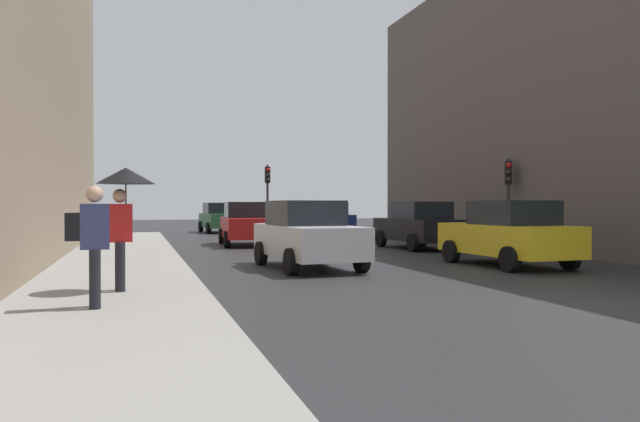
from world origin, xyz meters
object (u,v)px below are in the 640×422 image
Objects in this scene: traffic_light_far_median at (268,187)px; car_dark_suv at (419,225)px; pedestrian_with_grey_backpack at (91,239)px; pedestrian_with_umbrella at (124,194)px; car_silver_hatchback at (307,234)px; car_blue_van at (326,219)px; car_red_sedan at (246,224)px; car_yellow_taxi at (508,234)px; car_green_estate at (220,218)px; traffic_light_mid_street at (508,187)px.

traffic_light_far_median reaches higher than car_dark_suv.
pedestrian_with_umbrella is at bearing 76.48° from pedestrian_with_grey_backpack.
car_silver_hatchback and car_blue_van have the same top height.
car_red_sedan and car_yellow_taxi have the same top height.
car_silver_hatchback and car_green_estate have the same top height.
traffic_light_mid_street reaches higher than car_silver_hatchback.
traffic_light_far_median is at bearing 71.64° from pedestrian_with_umbrella.
traffic_light_far_median is 11.38m from car_dark_suv.
car_blue_van is 6.98m from car_green_estate.
car_dark_suv and car_blue_van have the same top height.
traffic_light_far_median is 7.43m from car_red_sedan.
traffic_light_mid_street is 15.18m from pedestrian_with_umbrella.
car_red_sedan is at bearing -108.63° from traffic_light_far_median.
car_red_sedan is 8.92m from car_blue_van.
car_yellow_taxi is at bearing -94.87° from car_dark_suv.
car_silver_hatchback is at bearing -98.15° from traffic_light_far_median.
car_yellow_taxi and car_silver_hatchback have the same top height.
traffic_light_mid_street is 0.77× the size of car_green_estate.
traffic_light_far_median reaches higher than car_yellow_taxi.
traffic_light_mid_street is 9.36m from car_silver_hatchback.
car_red_sedan and car_green_estate have the same top height.
pedestrian_with_umbrella is (-4.47, -4.21, 0.96)m from car_silver_hatchback.
traffic_light_far_median is 0.87× the size of car_yellow_taxi.
traffic_light_far_median is 1.75× the size of pedestrian_with_umbrella.
car_green_estate is 27.58m from pedestrian_with_grey_backpack.
pedestrian_with_umbrella reaches higher than car_dark_suv.
car_red_sedan is 9.43m from car_silver_hatchback.
traffic_light_mid_street is at bearing -63.95° from traffic_light_far_median.
traffic_light_mid_street is 16.53m from pedestrian_with_grey_backpack.
car_green_estate is (-4.87, 22.17, 0.00)m from car_yellow_taxi.
pedestrian_with_umbrella is at bearing -100.98° from car_green_estate.
car_dark_suv is at bearing -88.48° from car_blue_van.
pedestrian_with_grey_backpack is at bearing -144.14° from traffic_light_mid_street.
traffic_light_mid_street is 1.55× the size of pedestrian_with_umbrella.
traffic_light_far_median reaches higher than car_silver_hatchback.
car_green_estate is (0.42, 11.69, 0.00)m from car_red_sedan.
pedestrian_with_grey_backpack reaches higher than car_green_estate.
car_silver_hatchback is (-0.02, -9.43, 0.00)m from car_red_sedan.
pedestrian_with_grey_backpack reaches higher than car_yellow_taxi.
car_blue_van is 24.68m from pedestrian_with_grey_backpack.
pedestrian_with_grey_backpack is at bearing -154.35° from car_yellow_taxi.
traffic_light_far_median is 0.87× the size of car_dark_suv.
pedestrian_with_umbrella is at bearing -108.23° from car_red_sedan.
pedestrian_with_umbrella is at bearing -148.54° from traffic_light_mid_street.
car_red_sedan is 2.43× the size of pedestrian_with_grey_backpack.
pedestrian_with_umbrella is (-10.34, -9.81, 0.96)m from car_dark_suv.
car_green_estate is 2.43× the size of pedestrian_with_grey_backpack.
traffic_light_far_median reaches higher than pedestrian_with_grey_backpack.
car_dark_suv is 1.00× the size of car_yellow_taxi.
traffic_light_far_median is 3.67m from car_blue_van.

